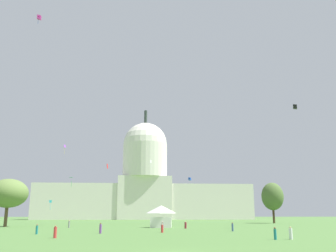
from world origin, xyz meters
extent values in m
cube|color=silver|center=(-28.80, 187.99, 9.94)|extent=(62.23, 18.20, 19.89)
cube|color=silver|center=(33.44, 187.99, 9.94)|extent=(62.23, 18.20, 19.89)
cube|color=silver|center=(2.32, 187.99, 12.06)|extent=(30.41, 20.02, 24.13)
cylinder|color=silver|center=(2.32, 187.99, 33.89)|extent=(26.12, 26.12, 19.53)
sphere|color=silver|center=(2.32, 187.99, 43.66)|extent=(26.05, 26.05, 26.05)
cylinder|color=#2D3833|center=(2.32, 187.99, 60.73)|extent=(1.80, 1.80, 8.10)
cube|color=white|center=(2.94, 57.82, 1.16)|extent=(5.26, 4.80, 2.32)
pyramid|color=white|center=(2.94, 57.82, 4.11)|extent=(5.53, 5.04, 1.79)
cylinder|color=#42301E|center=(43.89, 94.90, 3.07)|extent=(0.73, 0.73, 6.15)
ellipsoid|color=#4C6633|center=(43.89, 94.90, 8.95)|extent=(10.35, 10.36, 9.36)
cylinder|color=brown|center=(-34.69, 66.05, 2.98)|extent=(0.79, 0.79, 5.95)
ellipsoid|color=olive|center=(-34.69, 66.05, 8.09)|extent=(13.61, 13.61, 7.12)
cylinder|color=#703D93|center=(-8.65, 31.92, 0.72)|extent=(0.47, 0.47, 1.44)
sphere|color=brown|center=(-8.65, 31.92, 1.56)|extent=(0.32, 0.32, 0.25)
cylinder|color=gray|center=(-18.12, 58.58, 0.74)|extent=(0.41, 0.41, 1.48)
sphere|color=tan|center=(-18.12, 58.58, 1.61)|extent=(0.31, 0.31, 0.25)
cylinder|color=gray|center=(2.73, 50.55, 0.63)|extent=(0.66, 0.66, 1.25)
sphere|color=beige|center=(2.73, 50.55, 1.38)|extent=(0.36, 0.36, 0.25)
cylinder|color=maroon|center=(7.79, 51.49, 0.66)|extent=(0.51, 0.51, 1.31)
sphere|color=beige|center=(7.79, 51.49, 1.44)|extent=(0.28, 0.28, 0.26)
cylinder|color=#3D5684|center=(14.57, 37.88, 0.68)|extent=(0.34, 0.34, 1.36)
sphere|color=brown|center=(14.57, 37.88, 1.47)|extent=(0.22, 0.22, 0.22)
cylinder|color=red|center=(-13.50, 20.80, 0.71)|extent=(0.58, 0.58, 1.41)
sphere|color=#A37556|center=(-13.50, 20.80, 1.51)|extent=(0.29, 0.29, 0.20)
cylinder|color=silver|center=(16.07, 15.63, 0.66)|extent=(0.52, 0.52, 1.33)
sphere|color=tan|center=(16.07, 15.63, 1.43)|extent=(0.26, 0.26, 0.21)
cylinder|color=#1E757A|center=(-18.23, 30.38, 0.65)|extent=(0.39, 0.39, 1.29)
sphere|color=brown|center=(-18.23, 30.38, 1.40)|extent=(0.25, 0.25, 0.22)
cylinder|color=#1E757A|center=(13.90, 15.16, 0.63)|extent=(0.42, 0.42, 1.26)
sphere|color=brown|center=(13.90, 15.16, 1.39)|extent=(0.32, 0.32, 0.25)
cylinder|color=red|center=(1.46, 34.01, 0.62)|extent=(0.47, 0.47, 1.24)
sphere|color=beige|center=(1.46, 34.01, 1.36)|extent=(0.29, 0.29, 0.25)
cube|color=white|center=(1.31, 80.37, 18.47)|extent=(0.65, 1.05, 1.08)
cylinder|color=white|center=(1.37, 80.37, 16.99)|extent=(0.19, 0.11, 2.04)
pyramid|color=green|center=(-21.84, 81.63, 13.28)|extent=(1.37, 1.15, 0.25)
cylinder|color=green|center=(-21.93, 81.24, 11.67)|extent=(0.08, 0.09, 1.88)
cube|color=orange|center=(-39.53, 80.99, 9.33)|extent=(1.43, 1.47, 0.75)
cube|color=orange|center=(-39.53, 80.99, 9.92)|extent=(1.43, 1.47, 0.75)
cube|color=#D1339E|center=(-28.11, 55.95, 50.80)|extent=(0.98, 0.91, 0.62)
cube|color=#D1339E|center=(-28.11, 55.95, 51.39)|extent=(0.98, 0.91, 0.62)
cylinder|color=blue|center=(-28.30, 55.95, 49.97)|extent=(0.11, 0.24, 1.28)
cube|color=#33BCDB|center=(-38.20, 129.86, 8.15)|extent=(1.16, 0.45, 1.17)
cylinder|color=#33BCDB|center=(-38.11, 129.86, 6.15)|extent=(0.39, 0.22, 2.95)
cube|color=black|center=(33.29, 48.79, 26.93)|extent=(1.19, 1.16, 0.54)
cube|color=black|center=(33.29, 48.79, 27.48)|extent=(1.19, 1.16, 0.54)
cube|color=blue|center=(20.16, 128.02, 17.43)|extent=(1.45, 1.47, 0.66)
cube|color=blue|center=(20.16, 128.02, 18.05)|extent=(1.45, 1.47, 0.66)
cube|color=red|center=(-11.70, 82.02, 17.10)|extent=(0.46, 1.06, 1.61)
cube|color=purple|center=(-38.86, 156.13, 36.28)|extent=(1.06, 0.93, 1.49)
cylinder|color=yellow|center=(-38.82, 156.13, 33.82)|extent=(0.40, 0.32, 3.42)
camera|label=1|loc=(-3.24, -30.28, 3.05)|focal=39.47mm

